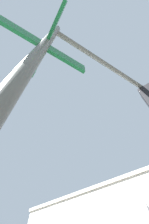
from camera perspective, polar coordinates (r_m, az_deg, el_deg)
The scene contains 1 object.
traffic_signal_near at distance 2.15m, azimuth 15.73°, elevation 9.00°, with size 1.49×2.83×5.12m.
Camera 1 is at (-6.12, -6.97, 1.74)m, focal length 23.55 mm.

